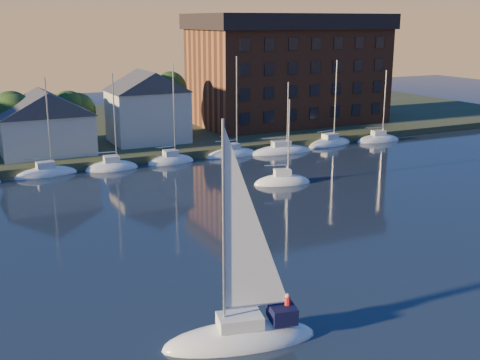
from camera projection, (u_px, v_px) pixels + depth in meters
shoreline_land at (69, 134)px, 94.69m from camera, size 160.00×50.00×2.00m
wooden_dock at (105, 165)px, 74.78m from camera, size 120.00×3.00×1.00m
clubhouse_centre at (45, 121)px, 75.21m from camera, size 11.55×8.40×8.08m
clubhouse_east at (147, 106)px, 82.73m from camera, size 10.50×8.40×9.80m
condo_block at (288, 68)px, 98.06m from camera, size 31.00×17.00×17.40m
tree_line at (97, 96)px, 83.32m from camera, size 93.40×5.40×8.90m
moored_fleet at (111, 169)px, 72.16m from camera, size 87.50×2.40×12.05m
hero_sailboat at (242, 332)px, 33.43m from camera, size 9.15×4.66×13.71m
drifting_sailboat_right at (282, 183)px, 65.96m from camera, size 6.70×3.74×10.36m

